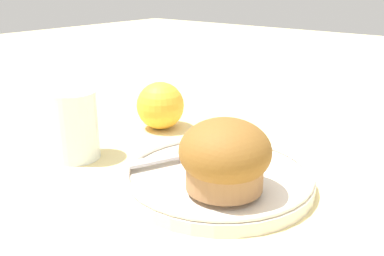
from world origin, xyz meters
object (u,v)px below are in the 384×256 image
object	(u,v)px
juice_glass	(74,125)
orange_fruit	(160,106)
butter_knife	(195,152)
muffin	(225,157)

from	to	relation	value
juice_glass	orange_fruit	bearing A→B (deg)	-2.45
orange_fruit	juice_glass	xyz separation A→B (m)	(-0.15, 0.01, 0.01)
butter_knife	orange_fruit	bearing A→B (deg)	81.30
orange_fruit	juice_glass	distance (m)	0.16
butter_knife	orange_fruit	world-z (taller)	orange_fruit
muffin	butter_knife	world-z (taller)	muffin
muffin	orange_fruit	bearing A→B (deg)	57.93
muffin	juice_glass	xyz separation A→B (m)	(-0.02, 0.22, -0.01)
butter_knife	juice_glass	xyz separation A→B (m)	(-0.07, 0.14, 0.02)
juice_glass	muffin	bearing A→B (deg)	-84.77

